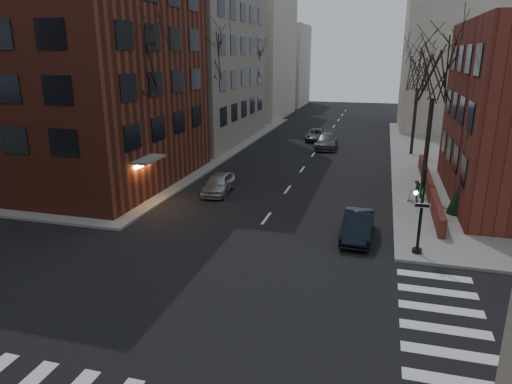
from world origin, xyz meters
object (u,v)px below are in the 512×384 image
Objects in this scene: tree_left_c at (252,63)px; streetlamp_far at (261,96)px; traffic_signal at (419,217)px; sandwich_board at (413,194)px; evergreen_shrub at (457,199)px; car_lane_silver at (218,183)px; car_lane_far at (316,135)px; parked_sedan at (358,226)px; streetlamp_near at (197,117)px; tree_left_a at (135,63)px; tree_left_b at (207,55)px; tree_right_a at (435,71)px; tree_right_b at (419,71)px; car_lane_gray at (326,141)px.

streetlamp_far is at bearing 73.30° from tree_left_c.
traffic_signal is 4.62× the size of sandwich_board.
car_lane_silver is at bearing 177.60° from evergreen_shrub.
streetlamp_far is 9.48m from car_lane_far.
tree_left_c is 2.34× the size of parked_sedan.
streetlamp_near reaches higher than parked_sedan.
parked_sedan is at bearing -14.50° from tree_left_a.
sandwich_board is at bearing -53.32° from tree_left_c.
car_lane_far is at bearing 130.17° from sandwich_board.
car_lane_silver is 21.65m from car_lane_far.
tree_left_b reaches higher than parked_sedan.
traffic_signal reaches higher than car_lane_silver.
parked_sedan is (-3.60, -7.62, -7.34)m from tree_right_a.
streetlamp_far is at bearing 125.03° from evergreen_shrub.
car_lane_far is at bearing 151.08° from tree_right_b.
sandwich_board is (7.40, -16.08, -0.15)m from car_lane_gray.
streetlamp_far is at bearing 144.96° from car_lane_far.
tree_left_b is at bearing 133.31° from parked_sedan.
streetlamp_near is 1.00× the size of streetlamp_far.
traffic_signal is at bearing -75.49° from car_lane_far.
traffic_signal reaches higher than evergreen_shrub.
streetlamp_far is 3.54× the size of evergreen_shrub.
traffic_signal reaches higher than car_lane_far.
tree_left_a is 16.42m from parked_sedan.
sandwich_board is (17.00, -22.82, -7.45)m from tree_left_c.
car_lane_far is 2.50× the size of evergreen_shrub.
parked_sedan is at bearing -97.77° from sandwich_board.
tree_right_b is 17.99m from evergreen_shrub.
tree_left_c is (0.00, 26.00, -0.44)m from tree_left_a.
evergreen_shrub is at bearing -65.43° from car_lane_far.
tree_left_a reaches higher than parked_sedan.
tree_right_a is 1.55× the size of streetlamp_far.
traffic_signal reaches higher than parked_sedan.
sandwich_board is at bearing -56.55° from streetlamp_far.
tree_right_b is 20.01m from streetlamp_near.
tree_right_a reaches higher than car_lane_silver.
evergreen_shrub reaches higher than car_lane_far.
tree_left_c reaches higher than sandwich_board.
traffic_signal is at bearing -112.04° from evergreen_shrub.
streetlamp_near is at bearing -90.00° from streetlamp_far.
streetlamp_near is 1.57× the size of car_lane_silver.
tree_left_b is at bearing -145.68° from car_lane_gray.
tree_right_a is 7.68m from evergreen_shrub.
evergreen_shrub is (19.30, 1.33, -7.43)m from tree_left_a.
parked_sedan is at bearing -81.90° from car_lane_gray.
car_lane_gray is at bearing 63.50° from tree_left_a.
tree_right_b is at bearing 81.98° from parked_sedan.
car_lane_far is at bearing -18.62° from tree_left_c.
sandwich_board is (17.00, -8.82, -8.33)m from tree_left_b.
tree_left_a is 20.72m from evergreen_shrub.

